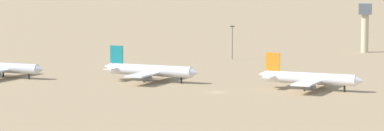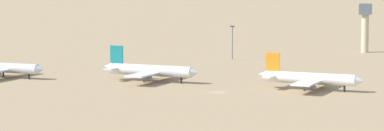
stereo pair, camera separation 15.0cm
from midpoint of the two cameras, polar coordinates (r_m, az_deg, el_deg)
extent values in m
plane|color=#9E8460|center=(284.04, 1.58, -1.64)|extent=(4000.00, 4000.00, 0.00)
cylinder|color=silver|center=(325.46, -11.45, -0.12)|extent=(27.44, 5.73, 3.41)
cone|color=silver|center=(317.46, -9.23, -0.24)|extent=(2.82, 3.44, 3.24)
cube|color=silver|center=(325.05, -11.32, -0.22)|extent=(8.11, 27.65, 0.48)
cylinder|color=slate|center=(330.01, -10.58, -0.31)|extent=(3.22, 2.13, 1.87)
cylinder|color=black|center=(320.13, -9.90, -0.67)|extent=(0.60, 0.60, 1.87)
cylinder|color=black|center=(328.16, -11.42, -0.53)|extent=(0.60, 0.60, 1.87)
cylinder|color=silver|center=(308.83, -2.51, -0.29)|extent=(29.38, 6.85, 3.64)
cone|color=silver|center=(302.15, 0.18, -0.43)|extent=(3.10, 3.74, 3.46)
cone|color=silver|center=(316.10, -5.09, -0.06)|extent=(3.96, 3.48, 3.10)
cube|color=#14727A|center=(314.18, -4.60, 0.68)|extent=(4.76, 0.98, 5.92)
cube|color=silver|center=(317.83, -4.28, -0.05)|extent=(3.58, 6.48, 0.33)
cube|color=silver|center=(311.46, -4.92, -0.19)|extent=(3.58, 6.48, 0.33)
cube|color=silver|center=(308.49, -2.36, -0.40)|extent=(9.38, 29.67, 0.51)
cylinder|color=slate|center=(314.35, -1.66, -0.51)|extent=(3.48, 2.35, 2.00)
cylinder|color=slate|center=(302.17, -2.78, -0.79)|extent=(3.48, 2.35, 2.00)
cylinder|color=black|center=(304.43, -0.64, -0.92)|extent=(0.64, 0.64, 2.00)
cylinder|color=black|center=(311.71, -2.56, -0.76)|extent=(0.64, 0.64, 2.00)
cylinder|color=black|center=(307.83, -2.92, -0.85)|extent=(0.64, 0.64, 2.00)
cylinder|color=white|center=(290.43, 7.26, -0.78)|extent=(28.37, 6.46, 3.52)
cone|color=white|center=(286.55, 10.20, -0.93)|extent=(2.98, 3.60, 3.34)
cone|color=white|center=(295.00, 4.41, -0.54)|extent=(3.81, 3.34, 2.99)
cube|color=orange|center=(293.58, 4.97, 0.23)|extent=(4.60, 0.92, 5.72)
cube|color=white|center=(297.37, 5.18, -0.52)|extent=(3.43, 6.25, 0.32)
cube|color=white|center=(290.75, 4.74, -0.68)|extent=(3.43, 6.25, 0.32)
cube|color=white|center=(290.25, 7.43, -0.89)|extent=(8.91, 28.63, 0.49)
cylinder|color=slate|center=(296.47, 7.94, -0.99)|extent=(3.35, 2.26, 1.94)
cylinder|color=slate|center=(283.88, 7.22, -1.30)|extent=(3.35, 2.26, 1.94)
cylinder|color=black|center=(287.99, 9.30, -1.42)|extent=(0.62, 0.62, 1.94)
cylinder|color=black|center=(293.16, 7.12, -1.25)|extent=(0.62, 0.62, 1.94)
cylinder|color=black|center=(289.14, 6.88, -1.35)|extent=(0.62, 0.62, 1.94)
cylinder|color=#C6B793|center=(416.61, 10.52, 1.94)|extent=(3.20, 3.20, 16.72)
cube|color=#4C5660|center=(415.95, 10.55, 3.41)|extent=(5.20, 5.20, 4.72)
cylinder|color=#59595E|center=(380.46, 2.49, 1.37)|extent=(0.36, 0.36, 13.25)
cube|color=#333333|center=(379.93, 2.49, 2.40)|extent=(1.80, 0.50, 0.50)
camera|label=1|loc=(0.07, -89.99, 0.00)|focal=87.45mm
camera|label=2|loc=(0.07, 90.01, 0.00)|focal=87.45mm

